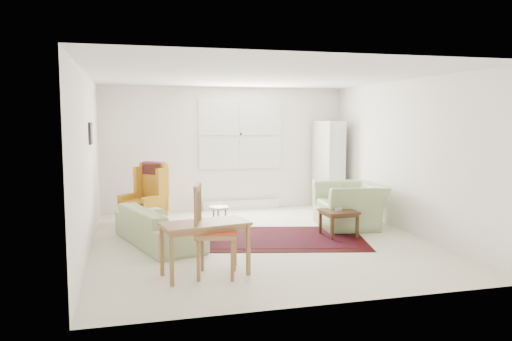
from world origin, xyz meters
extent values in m
cube|color=beige|center=(0.00, 0.00, 0.00)|extent=(5.00, 5.50, 0.01)
cube|color=white|center=(0.00, 0.00, 2.50)|extent=(5.00, 5.50, 0.01)
cube|color=white|center=(0.00, 2.75, 1.25)|extent=(5.00, 0.04, 2.50)
cube|color=white|center=(0.00, -2.75, 1.25)|extent=(5.00, 0.04, 2.50)
cube|color=white|center=(-2.50, 0.00, 1.25)|extent=(0.04, 5.50, 2.50)
cube|color=white|center=(2.50, 0.00, 1.25)|extent=(0.04, 5.50, 2.50)
cube|color=white|center=(0.30, 2.73, 1.55)|extent=(1.72, 0.06, 1.42)
cube|color=white|center=(0.30, 2.73, 1.55)|extent=(1.60, 0.02, 1.30)
cube|color=silver|center=(0.30, 2.67, 0.09)|extent=(1.60, 0.12, 0.18)
cube|color=black|center=(-2.48, 0.50, 1.65)|extent=(0.03, 0.42, 0.32)
cube|color=olive|center=(-2.46, 0.50, 1.65)|extent=(0.01, 0.34, 0.24)
imported|color=#8EA46D|center=(-1.54, 0.15, 0.38)|extent=(1.29, 2.04, 0.77)
imported|color=#8EA46D|center=(1.73, 0.54, 0.45)|extent=(1.12, 1.26, 0.90)
camera|label=1|loc=(-1.97, -7.27, 1.87)|focal=35.00mm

